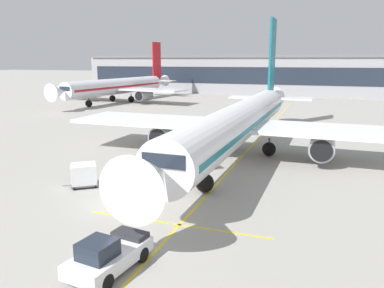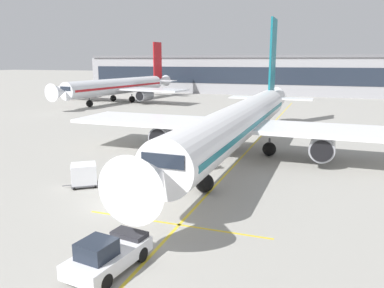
% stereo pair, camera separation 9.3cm
% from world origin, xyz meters
% --- Properties ---
extents(ground_plane, '(600.00, 600.00, 0.00)m').
position_xyz_m(ground_plane, '(0.00, 0.00, 0.00)').
color(ground_plane, '#9E9B93').
extents(parked_airplane, '(37.14, 47.22, 15.75)m').
position_xyz_m(parked_airplane, '(5.10, 16.74, 3.69)').
color(parked_airplane, white).
rests_on(parked_airplane, ground).
extents(belt_loader, '(4.93, 4.50, 2.69)m').
position_xyz_m(belt_loader, '(0.40, 7.32, 0.82)').
color(belt_loader, '#A3A8B2').
rests_on(belt_loader, ground).
extents(baggage_cart_lead, '(2.67, 2.47, 1.91)m').
position_xyz_m(baggage_cart_lead, '(-1.98, 4.29, 1.00)').
color(baggage_cart_lead, '#515156').
rests_on(baggage_cart_lead, ground).
extents(baggage_cart_second, '(2.67, 2.47, 1.91)m').
position_xyz_m(baggage_cart_second, '(-4.45, 2.66, 1.00)').
color(baggage_cart_second, '#515156').
rests_on(baggage_cart_second, ground).
extents(pushback_tug, '(2.72, 4.66, 1.83)m').
position_xyz_m(pushback_tug, '(4.05, -7.58, 0.83)').
color(pushback_tug, silver).
rests_on(pushback_tug, ground).
extents(ground_crew_by_loader, '(0.47, 0.42, 1.74)m').
position_xyz_m(ground_crew_by_loader, '(0.47, 4.04, 1.00)').
color(ground_crew_by_loader, '#514C42').
rests_on(ground_crew_by_loader, ground).
extents(ground_crew_by_carts, '(0.49, 0.41, 1.74)m').
position_xyz_m(ground_crew_by_carts, '(-0.18, 7.55, 1.00)').
color(ground_crew_by_carts, black).
rests_on(ground_crew_by_carts, ground).
extents(ground_crew_marshaller, '(0.29, 0.57, 1.74)m').
position_xyz_m(ground_crew_marshaller, '(0.86, 4.72, 1.00)').
color(ground_crew_marshaller, '#333847').
rests_on(ground_crew_marshaller, ground).
extents(safety_cone_engine_keepout, '(0.60, 0.60, 0.68)m').
position_xyz_m(safety_cone_engine_keepout, '(-0.64, 15.47, 0.33)').
color(safety_cone_engine_keepout, black).
rests_on(safety_cone_engine_keepout, ground).
extents(safety_cone_wingtip, '(0.61, 0.61, 0.69)m').
position_xyz_m(safety_cone_wingtip, '(-2.25, 11.96, 0.33)').
color(safety_cone_wingtip, black).
rests_on(safety_cone_wingtip, ground).
extents(safety_cone_nose_mark, '(0.70, 0.70, 0.79)m').
position_xyz_m(safety_cone_nose_mark, '(-2.23, 16.45, 0.38)').
color(safety_cone_nose_mark, black).
rests_on(safety_cone_nose_mark, ground).
extents(apron_guidance_line_lead_in, '(0.20, 110.00, 0.01)m').
position_xyz_m(apron_guidance_line_lead_in, '(5.35, 15.85, 0.00)').
color(apron_guidance_line_lead_in, yellow).
rests_on(apron_guidance_line_lead_in, ground).
extents(apron_guidance_line_stop_bar, '(12.00, 0.20, 0.01)m').
position_xyz_m(apron_guidance_line_stop_bar, '(5.09, -1.61, 0.00)').
color(apron_guidance_line_stop_bar, yellow).
rests_on(apron_guidance_line_stop_bar, ground).
extents(terminal_building, '(143.50, 16.45, 11.25)m').
position_xyz_m(terminal_building, '(11.45, 95.47, 5.57)').
color(terminal_building, '#939399').
rests_on(terminal_building, ground).
extents(distant_airplane, '(33.98, 43.31, 14.64)m').
position_xyz_m(distant_airplane, '(-33.54, 58.63, 3.71)').
color(distant_airplane, silver).
rests_on(distant_airplane, ground).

